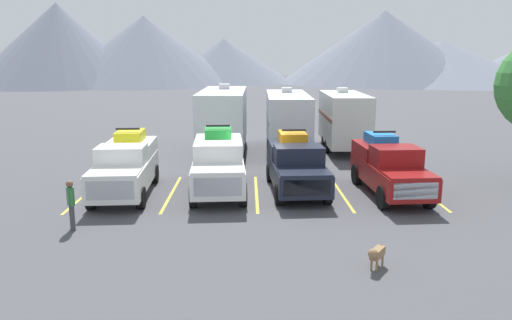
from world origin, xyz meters
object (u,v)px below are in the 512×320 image
pickup_truck_c (296,164)px  camper_trailer_c (344,118)px  camper_trailer_b (287,119)px  person_a (71,202)px  camper_trailer_a (223,118)px  pickup_truck_d (389,166)px  dog (376,254)px  pickup_truck_a (126,165)px  pickup_truck_b (218,163)px

pickup_truck_c → camper_trailer_c: 9.61m
camper_trailer_b → person_a: camper_trailer_b is taller
pickup_truck_c → camper_trailer_c: camper_trailer_c is taller
camper_trailer_a → camper_trailer_c: camper_trailer_a is taller
pickup_truck_d → dog: pickup_truck_d is taller
person_a → dog: bearing=-19.2°
dog → pickup_truck_a: bearing=138.3°
camper_trailer_b → person_a: (-8.14, -13.20, -1.00)m
person_a → dog: (9.22, -3.20, -0.52)m
pickup_truck_a → pickup_truck_d: (10.88, -0.21, -0.03)m
pickup_truck_a → dog: size_ratio=7.39×
pickup_truck_c → pickup_truck_d: same height
pickup_truck_b → camper_trailer_a: (-0.18, 8.23, 0.84)m
pickup_truck_b → camper_trailer_c: 11.43m
camper_trailer_b → person_a: bearing=-121.7°
person_a → pickup_truck_c: bearing=31.0°
dog → pickup_truck_c: bearing=100.0°
pickup_truck_d → camper_trailer_c: 9.44m
pickup_truck_a → dog: (8.48, -7.55, -0.75)m
pickup_truck_d → camper_trailer_c: size_ratio=0.75×
camper_trailer_a → dog: bearing=-73.1°
pickup_truck_d → camper_trailer_b: size_ratio=0.62×
pickup_truck_d → dog: bearing=-108.1°
camper_trailer_a → person_a: 13.53m
pickup_truck_b → pickup_truck_d: (7.06, -0.40, -0.09)m
pickup_truck_d → person_a: bearing=-160.4°
pickup_truck_a → pickup_truck_c: (7.08, 0.37, -0.05)m
pickup_truck_d → camper_trailer_c: (-0.06, 9.40, 0.79)m
pickup_truck_a → person_a: 4.41m
pickup_truck_a → camper_trailer_b: camper_trailer_b is taller
dog → camper_trailer_c: bearing=82.1°
camper_trailer_b → dog: size_ratio=11.57×
pickup_truck_b → pickup_truck_d: size_ratio=1.01×
camper_trailer_a → camper_trailer_c: (7.17, 0.78, -0.14)m
pickup_truck_d → camper_trailer_a: (-7.24, 8.62, 0.93)m
pickup_truck_a → pickup_truck_b: size_ratio=1.01×
camper_trailer_b → dog: camper_trailer_b is taller
pickup_truck_a → pickup_truck_c: pickup_truck_a is taller
camper_trailer_b → dog: (1.08, -16.41, -1.53)m
pickup_truck_c → dog: (1.39, -7.92, -0.69)m
person_a → pickup_truck_a: bearing=80.3°
camper_trailer_c → camper_trailer_a: bearing=-173.8°
dog → pickup_truck_b: bearing=121.1°
camper_trailer_a → camper_trailer_c: 7.22m
camper_trailer_a → camper_trailer_b: size_ratio=1.02×
pickup_truck_b → camper_trailer_b: bearing=67.6°
camper_trailer_b → camper_trailer_c: size_ratio=1.20×
camper_trailer_b → camper_trailer_c: 3.44m
pickup_truck_c → camper_trailer_b: size_ratio=0.61×
camper_trailer_c → pickup_truck_c: bearing=-112.9°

